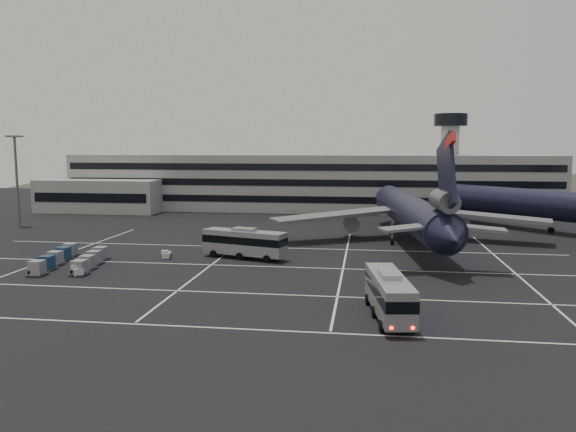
% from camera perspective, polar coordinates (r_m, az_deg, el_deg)
% --- Properties ---
extents(ground, '(260.00, 260.00, 0.00)m').
position_cam_1_polar(ground, '(72.69, -4.07, -5.77)').
color(ground, black).
rests_on(ground, ground).
extents(lane_markings, '(90.00, 55.62, 0.01)m').
position_cam_1_polar(lane_markings, '(73.19, -3.22, -5.67)').
color(lane_markings, silver).
rests_on(lane_markings, ground).
extents(terminal, '(125.00, 26.00, 24.00)m').
position_cam_1_polar(terminal, '(141.85, 0.76, 3.39)').
color(terminal, gray).
rests_on(terminal, ground).
extents(hills, '(352.00, 180.00, 44.00)m').
position_cam_1_polar(hills, '(240.95, 8.70, 0.32)').
color(hills, '#38332B').
rests_on(hills, ground).
extents(lightpole_left, '(2.40, 2.40, 18.28)m').
position_cam_1_polar(lightpole_left, '(125.64, -25.89, 4.42)').
color(lightpole_left, slate).
rests_on(lightpole_left, ground).
extents(trijet_main, '(47.17, 57.69, 18.08)m').
position_cam_1_polar(trijet_main, '(95.48, 12.37, 0.38)').
color(trijet_main, black).
rests_on(trijet_main, ground).
extents(trijet_far, '(43.67, 45.57, 18.08)m').
position_cam_1_polar(trijet_far, '(115.02, 25.70, 1.05)').
color(trijet_far, black).
rests_on(trijet_far, ground).
extents(bus_near, '(4.62, 12.74, 4.40)m').
position_cam_1_polar(bus_near, '(54.48, 10.23, -7.67)').
color(bus_near, gray).
rests_on(bus_near, ground).
extents(bus_far, '(12.94, 6.62, 4.47)m').
position_cam_1_polar(bus_far, '(81.35, -4.45, -2.63)').
color(bus_far, gray).
rests_on(bus_far, ground).
extents(tug_a, '(1.56, 2.15, 1.25)m').
position_cam_1_polar(tug_a, '(83.17, -12.23, -3.88)').
color(tug_a, '#B8B8B4').
rests_on(tug_a, ground).
extents(tug_b, '(2.10, 2.55, 1.43)m').
position_cam_1_polar(tug_b, '(75.63, -20.41, -5.21)').
color(tug_b, '#B8B8B4').
rests_on(tug_b, ground).
extents(uld_cluster, '(9.87, 14.95, 1.93)m').
position_cam_1_polar(uld_cluster, '(81.72, -21.19, -4.12)').
color(uld_cluster, '#2D2D30').
rests_on(uld_cluster, ground).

